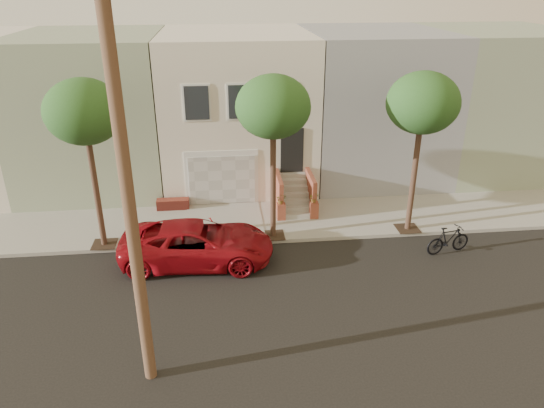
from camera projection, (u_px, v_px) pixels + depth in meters
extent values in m
plane|color=black|center=(256.00, 297.00, 16.32)|extent=(90.00, 90.00, 0.00)
cube|color=gray|center=(246.00, 222.00, 21.14)|extent=(40.00, 3.70, 0.15)
cube|color=beige|center=(237.00, 105.00, 24.95)|extent=(7.00, 8.00, 7.00)
cube|color=gray|center=(96.00, 109.00, 24.28)|extent=(6.50, 8.00, 7.00)
cube|color=gray|center=(370.00, 102.00, 25.63)|extent=(6.50, 8.00, 7.00)
cube|color=gray|center=(491.00, 99.00, 26.27)|extent=(6.50, 8.00, 7.00)
cube|color=silver|center=(222.00, 177.00, 22.19)|extent=(3.20, 0.12, 2.50)
cube|color=#B4B4B0|center=(222.00, 180.00, 22.18)|extent=(2.90, 0.06, 2.20)
cube|color=gray|center=(224.00, 221.00, 21.01)|extent=(3.20, 3.70, 0.02)
cube|color=maroon|center=(173.00, 204.00, 22.11)|extent=(1.40, 0.45, 0.44)
cube|color=black|center=(292.00, 151.00, 21.98)|extent=(1.00, 0.06, 2.00)
cube|color=#3F4751|center=(197.00, 103.00, 20.67)|extent=(1.00, 0.06, 1.40)
cube|color=silver|center=(197.00, 103.00, 20.69)|extent=(1.15, 0.05, 1.55)
cube|color=#3F4751|center=(240.00, 102.00, 20.85)|extent=(1.00, 0.06, 1.40)
cube|color=silver|center=(240.00, 102.00, 20.87)|extent=(1.15, 0.05, 1.55)
cube|color=#3F4751|center=(283.00, 101.00, 21.03)|extent=(1.00, 0.06, 1.40)
cube|color=silver|center=(283.00, 101.00, 21.05)|extent=(1.15, 0.05, 1.55)
cube|color=gray|center=(297.00, 216.00, 21.31)|extent=(1.20, 0.28, 0.20)
cube|color=gray|center=(296.00, 209.00, 21.48)|extent=(1.20, 0.28, 0.20)
cube|color=gray|center=(295.00, 202.00, 21.65)|extent=(1.20, 0.28, 0.20)
cube|color=gray|center=(295.00, 195.00, 21.82)|extent=(1.20, 0.28, 0.20)
cube|color=gray|center=(294.00, 188.00, 21.99)|extent=(1.20, 0.28, 0.20)
cube|color=gray|center=(293.00, 181.00, 22.16)|extent=(1.20, 0.28, 0.20)
cube|color=gray|center=(292.00, 175.00, 22.33)|extent=(1.20, 0.28, 0.20)
cube|color=brown|center=(279.00, 193.00, 21.71)|extent=(0.18, 1.96, 1.60)
cube|color=brown|center=(311.00, 192.00, 21.85)|extent=(0.18, 1.96, 1.60)
cube|color=brown|center=(281.00, 211.00, 21.10)|extent=(0.35, 0.35, 0.70)
imported|color=#204619|center=(281.00, 199.00, 20.86)|extent=(0.40, 0.35, 0.45)
cube|color=brown|center=(314.00, 210.00, 21.24)|extent=(0.35, 0.35, 0.70)
imported|color=#204619|center=(314.00, 197.00, 21.00)|extent=(0.41, 0.35, 0.45)
cube|color=#2D2116|center=(105.00, 244.00, 19.25)|extent=(0.90, 0.90, 0.02)
cylinder|color=#3B261A|center=(97.00, 194.00, 18.38)|extent=(0.22, 0.22, 4.20)
ellipsoid|color=#204619|center=(84.00, 112.00, 17.12)|extent=(2.70, 2.57, 2.29)
cube|color=#2D2116|center=(273.00, 235.00, 19.89)|extent=(0.90, 0.90, 0.02)
cylinder|color=#3B261A|center=(273.00, 186.00, 19.02)|extent=(0.22, 0.22, 4.20)
ellipsoid|color=#204619|center=(273.00, 107.00, 17.76)|extent=(2.70, 2.57, 2.29)
cube|color=#2D2116|center=(407.00, 228.00, 20.43)|extent=(0.90, 0.90, 0.02)
cylinder|color=#3B261A|center=(413.00, 181.00, 19.57)|extent=(0.22, 0.22, 4.20)
ellipsoid|color=#204619|center=(423.00, 103.00, 18.31)|extent=(2.70, 2.57, 2.29)
cylinder|color=#4E3624|center=(129.00, 201.00, 11.06)|extent=(0.30, 0.30, 10.00)
imported|color=maroon|center=(197.00, 243.00, 18.05)|extent=(5.60, 2.85, 1.51)
imported|color=black|center=(449.00, 240.00, 18.74)|extent=(1.89, 0.89, 1.09)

